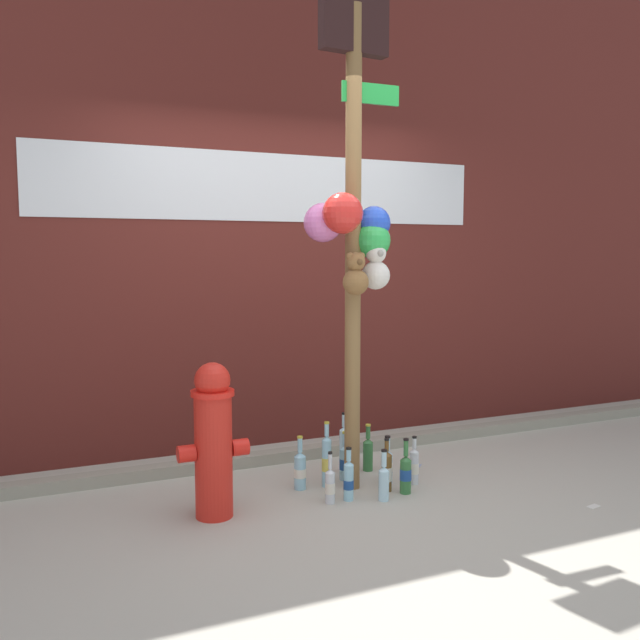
{
  "coord_description": "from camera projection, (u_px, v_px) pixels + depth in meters",
  "views": [
    {
      "loc": [
        -1.69,
        -3.28,
        1.47
      ],
      "look_at": [
        -0.1,
        0.36,
        1.07
      ],
      "focal_mm": 37.57,
      "sensor_mm": 36.0,
      "label": 1
    }
  ],
  "objects": [
    {
      "name": "bottle_5",
      "position": [
        368.0,
        452.0,
        4.51
      ],
      "size": [
        0.07,
        0.07,
        0.32
      ],
      "color": "#337038",
      "rests_on": "ground_plane"
    },
    {
      "name": "litter_1",
      "position": [
        594.0,
        506.0,
        3.88
      ],
      "size": [
        0.09,
        0.06,
        0.01
      ],
      "primitive_type": "cube",
      "rotation": [
        0.0,
        0.0,
        0.17
      ],
      "color": "silver",
      "rests_on": "ground_plane"
    },
    {
      "name": "bottle_9",
      "position": [
        345.0,
        461.0,
        4.33
      ],
      "size": [
        0.07,
        0.07,
        0.32
      ],
      "color": "#93CCE0",
      "rests_on": "ground_plane"
    },
    {
      "name": "bottle_6",
      "position": [
        406.0,
        473.0,
        4.08
      ],
      "size": [
        0.07,
        0.07,
        0.34
      ],
      "color": "#337038",
      "rests_on": "ground_plane"
    },
    {
      "name": "building_wall",
      "position": [
        267.0,
        194.0,
        5.06
      ],
      "size": [
        10.0,
        0.21,
        3.81
      ],
      "color": "#561E19",
      "rests_on": "ground_plane"
    },
    {
      "name": "bottle_8",
      "position": [
        327.0,
        460.0,
        4.2
      ],
      "size": [
        0.06,
        0.06,
        0.42
      ],
      "color": "#93CCE0",
      "rests_on": "ground_plane"
    },
    {
      "name": "fire_hydrant",
      "position": [
        213.0,
        439.0,
        3.69
      ],
      "size": [
        0.4,
        0.24,
        0.87
      ],
      "color": "red",
      "rests_on": "ground_plane"
    },
    {
      "name": "ground_plane",
      "position": [
        361.0,
        511.0,
        3.82
      ],
      "size": [
        14.0,
        14.0,
        0.0
      ],
      "primitive_type": "plane",
      "color": "#ADA899"
    },
    {
      "name": "bottle_1",
      "position": [
        384.0,
        481.0,
        3.96
      ],
      "size": [
        0.06,
        0.06,
        0.31
      ],
      "color": "#B2DBEA",
      "rests_on": "ground_plane"
    },
    {
      "name": "litter_2",
      "position": [
        413.0,
        465.0,
        4.63
      ],
      "size": [
        0.13,
        0.13,
        0.01
      ],
      "primitive_type": "cube",
      "rotation": [
        0.0,
        0.0,
        0.83
      ],
      "color": "#8C99B2",
      "rests_on": "ground_plane"
    },
    {
      "name": "memorial_post",
      "position": [
        354.0,
        212.0,
        3.99
      ],
      "size": [
        0.61,
        0.4,
        2.99
      ],
      "color": "olive",
      "rests_on": "ground_plane"
    },
    {
      "name": "bottle_0",
      "position": [
        349.0,
        480.0,
        3.97
      ],
      "size": [
        0.06,
        0.06,
        0.32
      ],
      "color": "#93CCE0",
      "rests_on": "ground_plane"
    },
    {
      "name": "litter_0",
      "position": [
        310.0,
        447.0,
        5.06
      ],
      "size": [
        0.1,
        0.08,
        0.01
      ],
      "primitive_type": "cube",
      "rotation": [
        0.0,
        0.0,
        0.03
      ],
      "color": "#8C99B2",
      "rests_on": "ground_plane"
    },
    {
      "name": "bottle_4",
      "position": [
        386.0,
        471.0,
        4.12
      ],
      "size": [
        0.07,
        0.07,
        0.33
      ],
      "color": "brown",
      "rests_on": "ground_plane"
    },
    {
      "name": "bottle_3",
      "position": [
        344.0,
        448.0,
        4.46
      ],
      "size": [
        0.06,
        0.06,
        0.41
      ],
      "color": "#B2DBEA",
      "rests_on": "ground_plane"
    },
    {
      "name": "bottle_10",
      "position": [
        330.0,
        485.0,
        3.92
      ],
      "size": [
        0.06,
        0.06,
        0.31
      ],
      "color": "silver",
      "rests_on": "ground_plane"
    },
    {
      "name": "bottle_11",
      "position": [
        387.0,
        465.0,
        4.27
      ],
      "size": [
        0.07,
        0.07,
        0.31
      ],
      "color": "#B2DBEA",
      "rests_on": "ground_plane"
    },
    {
      "name": "curb_strip",
      "position": [
        294.0,
        454.0,
        4.75
      ],
      "size": [
        8.0,
        0.12,
        0.08
      ],
      "primitive_type": "cube",
      "color": "gray",
      "rests_on": "ground_plane"
    },
    {
      "name": "bottle_7",
      "position": [
        300.0,
        469.0,
        4.16
      ],
      "size": [
        0.08,
        0.08,
        0.34
      ],
      "color": "#93CCE0",
      "rests_on": "ground_plane"
    },
    {
      "name": "bottle_2",
      "position": [
        414.0,
        465.0,
        4.25
      ],
      "size": [
        0.06,
        0.06,
        0.31
      ],
      "color": "silver",
      "rests_on": "ground_plane"
    }
  ]
}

